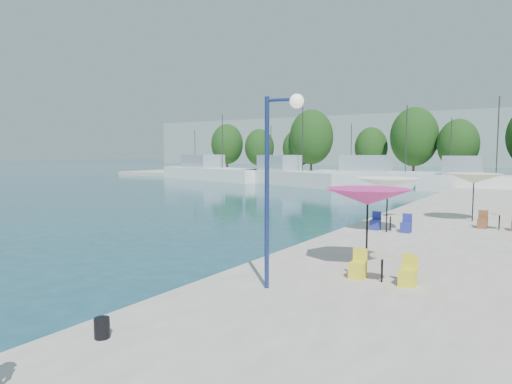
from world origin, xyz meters
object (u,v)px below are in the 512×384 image
Objects in this scene: bollard at (102,328)px; trawler_04 at (479,182)px; trawler_03 at (385,177)px; umbrella_cream at (474,178)px; umbrella_white at (388,184)px; trawler_02 at (290,176)px; trawler_01 at (212,172)px; umbrella_pink at (368,197)px; street_lamp at (278,156)px.

trawler_04 is at bearing 88.73° from bollard.
umbrella_cream is at bearing -69.78° from trawler_03.
trawler_02 is at bearing 124.81° from umbrella_white.
trawler_01 is at bearing 143.86° from umbrella_cream.
bollard is at bearing -38.33° from trawler_01.
umbrella_cream is 6.95× the size of bollard.
umbrella_white is at bearing 85.66° from bollard.
umbrella_cream is at bearing -27.12° from trawler_02.
trawler_04 is at bearing 90.13° from umbrella_white.
trawler_01 is 26.54m from trawler_03.
trawler_01 and trawler_04 have the same top height.
umbrella_pink is (12.48, -42.64, 1.77)m from trawler_03.
trawler_01 and trawler_03 have the same top height.
umbrella_white is 0.58× the size of street_lamp.
trawler_03 is 51.43m from bollard.
trawler_02 is 22.09m from trawler_04.
bollard is (-2.54, -7.82, -2.04)m from umbrella_pink.
trawler_01 is at bearing -172.72° from trawler_02.
trawler_04 is 42.15m from street_lamp.
bollard is (21.05, -46.47, -0.27)m from trawler_02.
trawler_03 is at bearing 107.12° from umbrella_white.
trawler_01 is 15.76m from trawler_02.
street_lamp is at bearing -80.65° from trawler_03.
trawler_01 is 7.33× the size of umbrella_white.
street_lamp is (-2.60, -15.73, 1.25)m from umbrella_cream.
trawler_04 reaches higher than umbrella_white.
bollard is at bearing -100.83° from umbrella_cream.
trawler_02 reaches higher than street_lamp.
umbrella_cream is (40.35, -29.46, 1.77)m from trawler_01.
trawler_02 is 0.92× the size of trawler_03.
trawler_02 reaches higher than bollard.
umbrella_cream is at bearing 71.94° from street_lamp.
trawler_04 is at bearing -23.78° from trawler_03.
umbrella_cream is at bearing 64.03° from umbrella_white.
trawler_03 reaches higher than umbrella_pink.
trawler_02 is 38.86m from umbrella_white.
trawler_01 is 4.26× the size of street_lamp.
umbrella_cream is 0.55× the size of street_lamp.
trawler_02 is 36.20m from umbrella_cream.
umbrella_pink is 6.93m from umbrella_white.
trawler_01 reaches higher than umbrella_white.
umbrella_cream is at bearing -20.71° from trawler_01.
street_lamp is (37.75, -45.19, 3.02)m from trawler_01.
umbrella_pink is at bearing 72.03° from bollard.
umbrella_white is at bearing 82.32° from street_lamp.
umbrella_white is 1.05× the size of umbrella_cream.
bollard is (9.94, -50.46, -0.27)m from trawler_03.
trawler_02 is at bearing 109.37° from street_lamp.
street_lamp reaches higher than umbrella_pink.
street_lamp is (11.23, -45.90, 3.02)m from trawler_03.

